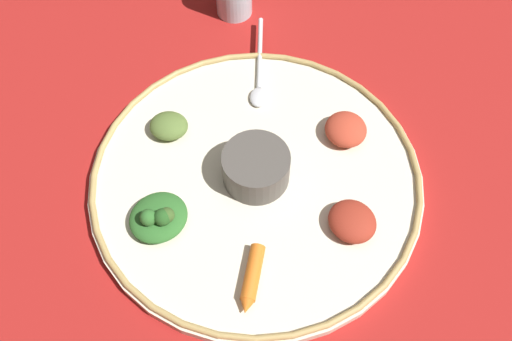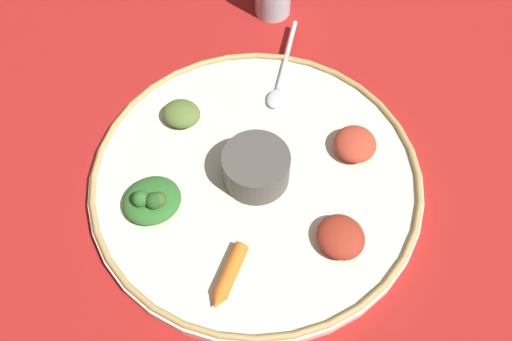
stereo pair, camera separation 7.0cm
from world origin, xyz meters
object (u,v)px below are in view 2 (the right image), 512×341
at_px(spoon, 281,77).
at_px(carrot_near_spoon, 229,275).
at_px(center_bowl, 256,167).
at_px(greens_pile, 152,200).

distance_m(spoon, carrot_near_spoon, 0.31).
bearing_deg(spoon, center_bowl, 55.02).
height_order(spoon, greens_pile, greens_pile).
distance_m(greens_pile, carrot_near_spoon, 0.13).
bearing_deg(center_bowl, greens_pile, -4.28).
bearing_deg(greens_pile, center_bowl, 175.72).
bearing_deg(carrot_near_spoon, greens_pile, -67.09).
height_order(spoon, carrot_near_spoon, carrot_near_spoon).
xyz_separation_m(spoon, carrot_near_spoon, (0.18, 0.25, 0.00)).
relative_size(center_bowl, spoon, 0.57).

